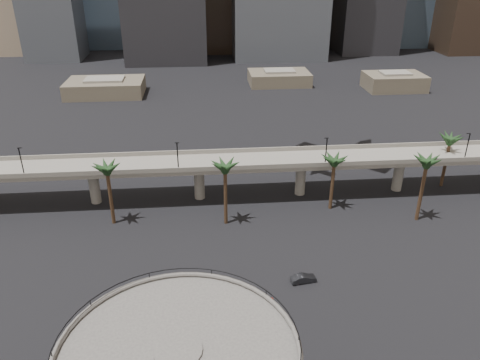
{
  "coord_description": "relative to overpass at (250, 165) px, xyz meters",
  "views": [
    {
      "loc": [
        -10.21,
        -35.03,
        47.99
      ],
      "look_at": [
        -4.63,
        28.0,
        17.13
      ],
      "focal_mm": 35.0,
      "sensor_mm": 36.0,
      "label": 1
    }
  ],
  "objects": [
    {
      "name": "overpass",
      "position": [
        0.0,
        0.0,
        0.0
      ],
      "size": [
        130.0,
        9.3,
        14.7
      ],
      "color": "gray",
      "rests_on": "ground"
    },
    {
      "name": "palm_trees",
      "position": [
        11.58,
        -7.82,
        3.96
      ],
      "size": [
        76.4,
        18.4,
        14.0
      ],
      "color": "#452D1D",
      "rests_on": "ground"
    },
    {
      "name": "low_buildings",
      "position": [
        6.89,
        87.3,
        -4.48
      ],
      "size": [
        135.0,
        27.5,
        6.8
      ],
      "color": "brown",
      "rests_on": "ground"
    },
    {
      "name": "car_a",
      "position": [
        -2.09,
        -34.97,
        -6.67
      ],
      "size": [
        4.07,
        2.01,
        1.33
      ],
      "primitive_type": "imported",
      "rotation": [
        0.0,
        0.0,
        1.46
      ],
      "color": "#A72817",
      "rests_on": "ground"
    },
    {
      "name": "car_b",
      "position": [
        5.37,
        -30.43,
        -6.65
      ],
      "size": [
        4.36,
        2.12,
        1.38
      ],
      "primitive_type": "imported",
      "rotation": [
        0.0,
        0.0,
        1.73
      ],
      "color": "black",
      "rests_on": "ground"
    }
  ]
}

